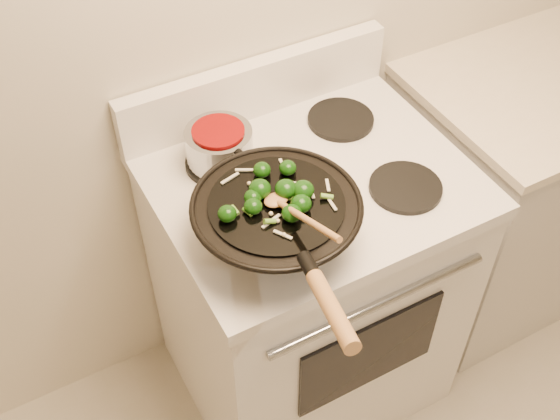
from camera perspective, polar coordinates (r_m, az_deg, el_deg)
stove at (r=2.10m, az=2.12°, el=-6.15°), size 0.78×0.67×1.08m
counter_unit at (r=2.56m, az=19.50°, el=2.07°), size 0.89×0.62×0.91m
wok at (r=1.55m, az=-0.24°, el=-0.87°), size 0.38×0.62×0.21m
stirfry at (r=1.51m, az=-0.28°, el=1.21°), size 0.27×0.25×0.04m
wooden_spoon at (r=1.45m, az=1.07°, el=-0.07°), size 0.06×0.25×0.10m
saucepan at (r=1.76m, az=-4.93°, el=5.21°), size 0.17×0.27×0.10m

